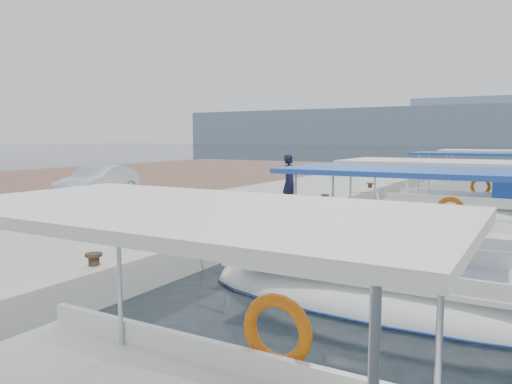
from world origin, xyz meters
TOP-DOWN VIEW (x-y plane):
  - ground at (0.00, 0.00)m, footprint 400.00×400.00m
  - concrete_quay at (-3.00, 5.00)m, footprint 6.00×40.00m
  - quay_curb at (-0.22, 5.00)m, footprint 0.44×40.00m
  - cobblestone_strip at (-8.00, 5.00)m, footprint 4.00×40.00m
  - fishing_caique_b at (4.21, -1.18)m, footprint 7.24×2.21m
  - fishing_caique_c at (3.83, 2.11)m, footprint 6.48×2.44m
  - fishing_caique_d at (3.88, 9.02)m, footprint 6.37×2.37m
  - fishing_caique_e at (3.98, 13.57)m, footprint 6.79×2.07m
  - mooring_bollards at (-0.35, 1.50)m, footprint 0.28×20.28m
  - fisherman at (-1.10, 5.29)m, footprint 0.47×0.66m
  - parked_car at (-7.93, 3.59)m, footprint 2.14×3.94m

SIDE VIEW (x-z plane):
  - ground at x=0.00m, z-range 0.00..0.00m
  - fishing_caique_b at x=4.21m, z-range -1.29..1.54m
  - fishing_caique_c at x=3.83m, z-range -1.29..1.54m
  - fishing_caique_e at x=3.98m, z-range -1.29..1.54m
  - fishing_caique_d at x=3.88m, z-range -1.22..1.61m
  - concrete_quay at x=-3.00m, z-range 0.00..0.50m
  - cobblestone_strip at x=-8.00m, z-range 0.00..0.50m
  - quay_curb at x=-0.22m, z-range 0.50..0.62m
  - mooring_bollards at x=-0.35m, z-range 0.53..0.86m
  - parked_car at x=-7.93m, z-range 0.50..1.73m
  - fisherman at x=-1.10m, z-range 0.50..2.19m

